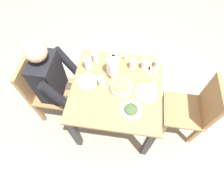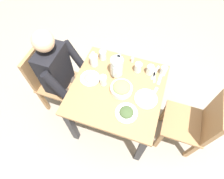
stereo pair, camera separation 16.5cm
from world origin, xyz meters
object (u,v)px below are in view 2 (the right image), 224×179
(water_pitcher, at_px, (117,67))
(plate_beans, at_px, (146,98))
(diner_near, at_px, (64,75))
(plate_dolmas, at_px, (126,112))
(water_glass_far_left, at_px, (164,71))
(plate_fries, at_px, (90,78))
(water_glass_center, at_px, (150,70))
(water_glass_far_right, at_px, (103,80))
(salad_bowl, at_px, (121,88))
(water_glass_near_right, at_px, (138,67))
(chair_near, at_px, (51,78))
(oil_carafe, at_px, (94,61))
(water_glass_near_left, at_px, (103,55))
(salt_shaker, at_px, (132,60))
(chair_far, at_px, (195,123))
(dining_table, at_px, (117,95))

(water_pitcher, height_order, plate_beans, water_pitcher)
(diner_near, height_order, plate_dolmas, diner_near)
(plate_beans, xyz_separation_m, water_glass_far_left, (-0.33, 0.09, 0.03))
(plate_fries, xyz_separation_m, water_glass_center, (-0.25, 0.52, 0.04))
(diner_near, height_order, water_glass_far_right, diner_near)
(water_pitcher, height_order, water_glass_far_left, water_pitcher)
(salad_bowl, xyz_separation_m, water_glass_near_right, (-0.27, 0.08, 0.01))
(chair_near, height_order, water_glass_far_left, chair_near)
(water_pitcher, bearing_deg, oil_carafe, -97.08)
(salad_bowl, height_order, water_glass_near_left, water_glass_near_left)
(water_glass_near_right, bearing_deg, water_pitcher, -63.75)
(water_glass_near_right, xyz_separation_m, water_glass_far_right, (0.25, -0.26, 0.00))
(water_glass_far_left, height_order, oil_carafe, oil_carafe)
(plate_dolmas, xyz_separation_m, plate_fries, (-0.24, -0.43, -0.00))
(diner_near, relative_size, water_glass_far_right, 11.15)
(oil_carafe, bearing_deg, salt_shaker, 114.15)
(plate_dolmas, height_order, water_glass_near_left, water_glass_near_left)
(salt_shaker, bearing_deg, water_glass_far_right, -27.62)
(water_pitcher, xyz_separation_m, plate_beans, (0.19, 0.34, -0.08))
(chair_far, bearing_deg, dining_table, -89.76)
(water_glass_far_right, bearing_deg, diner_near, -92.71)
(chair_far, relative_size, oil_carafe, 5.22)
(water_glass_far_left, xyz_separation_m, salt_shaker, (-0.05, -0.32, -0.02))
(plate_fries, bearing_deg, salt_shaker, 136.07)
(dining_table, relative_size, water_pitcher, 4.40)
(water_glass_center, xyz_separation_m, oil_carafe, (0.07, -0.55, 0.01))
(diner_near, height_order, salt_shaker, diner_near)
(chair_near, height_order, oil_carafe, oil_carafe)
(plate_dolmas, bearing_deg, diner_near, -108.56)
(salad_bowl, distance_m, salt_shaker, 0.37)
(salt_shaker, bearing_deg, water_glass_center, 66.49)
(chair_near, relative_size, plate_fries, 4.61)
(salad_bowl, bearing_deg, dining_table, -109.76)
(plate_dolmas, distance_m, water_glass_near_right, 0.48)
(water_glass_center, bearing_deg, water_glass_far_left, 105.34)
(diner_near, xyz_separation_m, water_glass_near_right, (-0.23, 0.70, 0.13))
(plate_dolmas, distance_m, plate_fries, 0.49)
(chair_near, height_order, water_glass_near_right, chair_near)
(dining_table, distance_m, chair_far, 0.79)
(plate_dolmas, xyz_separation_m, water_glass_far_right, (-0.22, -0.29, 0.03))
(water_glass_near_left, bearing_deg, water_glass_center, 86.22)
(plate_fries, height_order, water_glass_center, water_glass_center)
(plate_fries, height_order, water_glass_near_right, water_glass_near_right)
(water_glass_near_right, bearing_deg, diner_near, -71.90)
(plate_fries, height_order, water_glass_far_left, water_glass_far_left)
(chair_far, distance_m, plate_beans, 0.56)
(water_glass_far_right, distance_m, salt_shaker, 0.39)
(chair_far, height_order, water_pitcher, water_pitcher)
(water_glass_far_right, bearing_deg, water_glass_center, 124.53)
(plate_beans, height_order, water_glass_center, water_glass_center)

